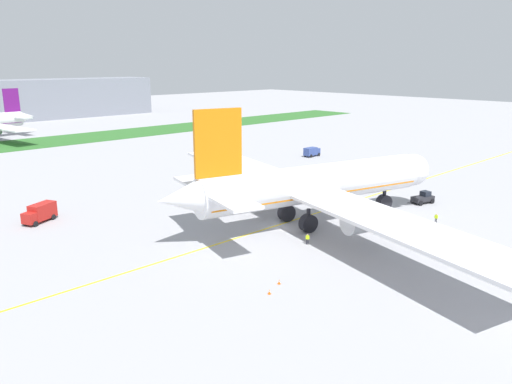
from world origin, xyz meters
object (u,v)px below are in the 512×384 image
at_px(ground_crew_wingwalker_port, 307,238).
at_px(traffic_cone_near_nose, 279,282).
at_px(service_truck_baggage_loader, 40,213).
at_px(airliner_foreground, 311,185).
at_px(service_truck_catering_van, 214,156).
at_px(traffic_cone_port_wing, 269,292).
at_px(pushback_tug, 423,198).
at_px(service_truck_fuel_bowser, 312,151).
at_px(ground_crew_marshaller_front, 436,217).

relative_size(ground_crew_wingwalker_port, traffic_cone_near_nose, 2.77).
relative_size(ground_crew_wingwalker_port, service_truck_baggage_loader, 0.26).
xyz_separation_m(airliner_foreground, ground_crew_wingwalker_port, (-7.53, -5.91, -5.57)).
relative_size(traffic_cone_near_nose, service_truck_baggage_loader, 0.09).
xyz_separation_m(airliner_foreground, traffic_cone_near_nose, (-20.08, -12.32, -6.27)).
xyz_separation_m(service_truck_baggage_loader, service_truck_catering_van, (53.21, 20.67, 0.03)).
bearing_deg(ground_crew_wingwalker_port, traffic_cone_near_nose, -152.96).
height_order(traffic_cone_near_nose, service_truck_baggage_loader, service_truck_baggage_loader).
bearing_deg(traffic_cone_port_wing, service_truck_baggage_loader, 100.89).
height_order(traffic_cone_port_wing, service_truck_catering_van, service_truck_catering_van).
height_order(pushback_tug, traffic_cone_near_nose, pushback_tug).
bearing_deg(pushback_tug, airliner_foreground, 165.37).
xyz_separation_m(ground_crew_wingwalker_port, traffic_cone_port_wing, (-15.26, -7.48, -0.70)).
distance_m(traffic_cone_near_nose, service_truck_fuel_bowser, 84.04).
height_order(service_truck_baggage_loader, service_truck_fuel_bowser, service_truck_baggage_loader).
xyz_separation_m(traffic_cone_port_wing, service_truck_catering_van, (44.61, 65.39, 1.35)).
bearing_deg(airliner_foreground, traffic_cone_port_wing, -149.54).
bearing_deg(ground_crew_marshaller_front, pushback_tug, 38.13).
bearing_deg(service_truck_fuel_bowser, traffic_cone_port_wing, -142.88).
distance_m(ground_crew_marshaller_front, service_truck_baggage_loader, 64.98).
height_order(traffic_cone_near_nose, service_truck_catering_van, service_truck_catering_van).
xyz_separation_m(ground_crew_wingwalker_port, service_truck_baggage_loader, (-23.86, 37.23, 0.63)).
height_order(ground_crew_marshaller_front, service_truck_baggage_loader, service_truck_baggage_loader).
bearing_deg(pushback_tug, traffic_cone_near_nose, -172.55).
bearing_deg(ground_crew_marshaller_front, service_truck_fuel_bowser, 59.48).
bearing_deg(traffic_cone_near_nose, ground_crew_marshaller_front, -2.56).
bearing_deg(service_truck_fuel_bowser, service_truck_catering_van, 152.21).
xyz_separation_m(ground_crew_marshaller_front, service_truck_baggage_loader, (-46.65, 45.22, 0.63)).
xyz_separation_m(service_truck_baggage_loader, service_truck_fuel_bowser, (77.84, 7.69, -0.19)).
bearing_deg(traffic_cone_near_nose, pushback_tug, 7.45).
distance_m(ground_crew_marshaller_front, service_truck_fuel_bowser, 61.42).
distance_m(pushback_tug, service_truck_baggage_loader, 67.67).
distance_m(service_truck_baggage_loader, service_truck_fuel_bowser, 78.22).
distance_m(service_truck_fuel_bowser, service_truck_catering_van, 27.85).
relative_size(service_truck_baggage_loader, service_truck_catering_van, 1.22).
distance_m(pushback_tug, traffic_cone_near_nose, 45.21).
bearing_deg(traffic_cone_near_nose, ground_crew_wingwalker_port, 27.04).
height_order(airliner_foreground, pushback_tug, airliner_foreground).
xyz_separation_m(airliner_foreground, pushback_tug, (24.75, -6.46, -5.53)).
xyz_separation_m(pushback_tug, service_truck_fuel_bowser, (21.71, 45.47, 0.38)).
xyz_separation_m(pushback_tug, traffic_cone_near_nose, (-44.83, -5.86, -0.74)).
bearing_deg(traffic_cone_port_wing, ground_crew_wingwalker_port, 26.13).
bearing_deg(service_truck_fuel_bowser, service_truck_baggage_loader, -174.36).
xyz_separation_m(traffic_cone_port_wing, service_truck_baggage_loader, (-8.60, 44.72, 1.32)).
bearing_deg(traffic_cone_port_wing, service_truck_fuel_bowser, 37.12).
bearing_deg(traffic_cone_port_wing, traffic_cone_near_nose, 21.75).
xyz_separation_m(traffic_cone_near_nose, service_truck_fuel_bowser, (66.54, 51.33, 1.13)).
height_order(airliner_foreground, traffic_cone_near_nose, airliner_foreground).
height_order(airliner_foreground, traffic_cone_port_wing, airliner_foreground).
bearing_deg(airliner_foreground, ground_crew_marshaller_front, -42.32).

